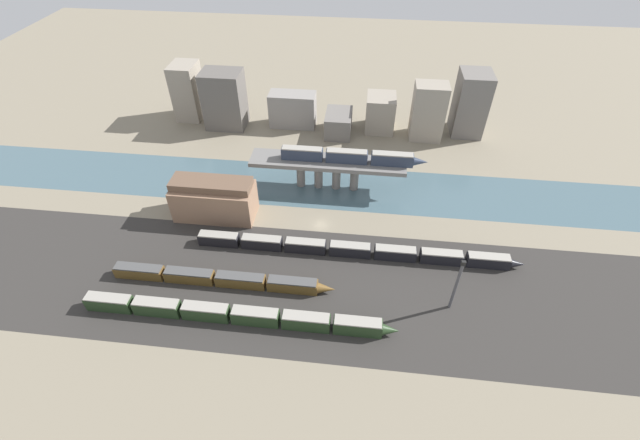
# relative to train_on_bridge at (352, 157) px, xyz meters

# --- Properties ---
(ground_plane) EXTENTS (400.00, 400.00, 0.00)m
(ground_plane) POSITION_rel_train_on_bridge_xyz_m (-7.48, -18.98, -12.34)
(ground_plane) COLOR gray
(railbed_yard) EXTENTS (280.00, 42.00, 0.01)m
(railbed_yard) POSITION_rel_train_on_bridge_xyz_m (-7.48, -42.98, -12.34)
(railbed_yard) COLOR #33302D
(railbed_yard) RESTS_ON ground
(river_water) EXTENTS (320.00, 23.33, 0.01)m
(river_water) POSITION_rel_train_on_bridge_xyz_m (-7.48, 0.00, -12.34)
(river_water) COLOR #47606B
(river_water) RESTS_ON ground
(bridge) EXTENTS (49.29, 9.24, 10.39)m
(bridge) POSITION_rel_train_on_bridge_xyz_m (-7.48, 0.00, -4.21)
(bridge) COLOR slate
(bridge) RESTS_ON ground
(train_on_bridge) EXTENTS (45.59, 3.00, 4.00)m
(train_on_bridge) POSITION_rel_train_on_bridge_xyz_m (0.00, 0.00, 0.00)
(train_on_bridge) COLOR #2D384C
(train_on_bridge) RESTS_ON bridge
(train_yard_near) EXTENTS (75.44, 3.14, 4.11)m
(train_yard_near) POSITION_rel_train_on_bridge_xyz_m (-23.72, -54.81, -10.32)
(train_yard_near) COLOR #23381E
(train_yard_near) RESTS_ON ground
(train_yard_mid) EXTENTS (57.79, 3.08, 3.50)m
(train_yard_mid) POSITION_rel_train_on_bridge_xyz_m (-30.44, -44.16, -10.63)
(train_yard_mid) COLOR brown
(train_yard_mid) RESTS_ON ground
(train_yard_far) EXTENTS (89.32, 3.02, 3.65)m
(train_yard_far) POSITION_rel_train_on_bridge_xyz_m (3.25, -30.07, -10.55)
(train_yard_far) COLOR black
(train_yard_far) RESTS_ON ground
(warehouse_building) EXTENTS (23.93, 10.59, 12.70)m
(warehouse_building) POSITION_rel_train_on_bridge_xyz_m (-39.66, -17.71, -6.30)
(warehouse_building) COLOR #937056
(warehouse_building) RESTS_ON ground
(signal_tower) EXTENTS (1.00, 0.73, 16.38)m
(signal_tower) POSITION_rel_train_on_bridge_xyz_m (27.25, -45.22, -3.97)
(signal_tower) COLOR #4C4C51
(signal_tower) RESTS_ON ground
(city_block_far_left) EXTENTS (9.62, 12.24, 21.90)m
(city_block_far_left) POSITION_rel_train_on_bridge_xyz_m (-67.87, 41.82, -1.39)
(city_block_far_left) COLOR gray
(city_block_far_left) RESTS_ON ground
(city_block_left) EXTENTS (15.09, 11.70, 21.99)m
(city_block_left) POSITION_rel_train_on_bridge_xyz_m (-51.22, 36.24, -1.35)
(city_block_left) COLOR #605B56
(city_block_left) RESTS_ON ground
(city_block_center) EXTENTS (17.93, 8.42, 13.33)m
(city_block_center) POSITION_rel_train_on_bridge_xyz_m (-25.20, 39.41, -5.68)
(city_block_center) COLOR gray
(city_block_center) RESTS_ON ground
(city_block_right) EXTENTS (9.88, 14.26, 8.40)m
(city_block_right) POSITION_rel_train_on_bridge_xyz_m (-6.72, 35.11, -8.14)
(city_block_right) COLOR slate
(city_block_right) RESTS_ON ground
(city_block_far_right) EXTENTS (10.98, 12.30, 13.69)m
(city_block_far_right) POSITION_rel_train_on_bridge_xyz_m (9.04, 40.28, -5.50)
(city_block_far_right) COLOR gray
(city_block_far_right) RESTS_ON ground
(city_block_tall) EXTENTS (11.93, 9.04, 21.31)m
(city_block_tall) POSITION_rel_train_on_bridge_xyz_m (26.36, 35.59, -1.69)
(city_block_tall) COLOR gray
(city_block_tall) RESTS_ON ground
(city_block_low) EXTENTS (11.39, 13.00, 23.78)m
(city_block_low) POSITION_rel_train_on_bridge_xyz_m (42.31, 41.67, -0.45)
(city_block_low) COLOR slate
(city_block_low) RESTS_ON ground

